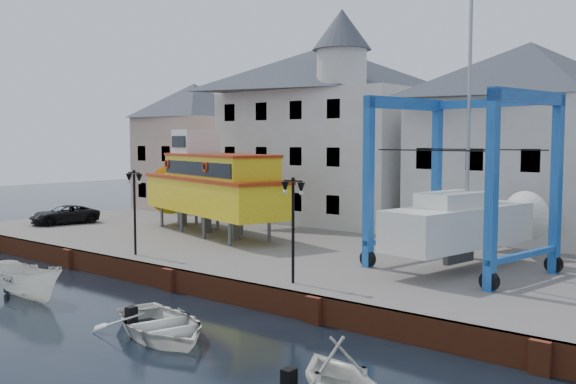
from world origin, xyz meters
The scene contains 13 objects.
ground centered at (0.00, 0.00, 0.00)m, with size 140.00×140.00×0.00m, color black.
hardstanding centered at (0.00, 11.00, 0.50)m, with size 44.00×22.00×1.00m, color slate.
quay_wall centered at (0.00, 0.10, 0.50)m, with size 44.00×0.47×1.00m.
building_pink centered at (-18.00, 18.00, 6.15)m, with size 8.00×7.00×10.30m.
building_white_main centered at (-4.87, 18.39, 7.34)m, with size 14.00×8.30×14.00m.
building_white_right centered at (9.00, 19.00, 6.60)m, with size 12.00×8.00×11.20m.
lamp_post_left centered at (-4.00, 1.20, 4.17)m, with size 1.12×0.32×4.20m.
lamp_post_right centered at (6.00, 1.20, 4.17)m, with size 1.12×0.32×4.20m.
tour_boat centered at (-6.93, 8.79, 3.97)m, with size 14.83×7.50×6.29m.
travel_lift centered at (10.13, 8.62, 3.43)m, with size 7.60×9.94×14.60m.
van centered at (-17.34, 5.50, 1.62)m, with size 2.07×4.48×1.24m, color black.
motorboat_a centered at (-3.47, -4.72, 0.00)m, with size 1.67×4.45×1.72m, color white.
motorboat_b centered at (4.85, -4.53, 0.00)m, with size 3.64×5.10×1.06m, color white.
Camera 1 is at (21.67, -18.26, 6.62)m, focal length 40.00 mm.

